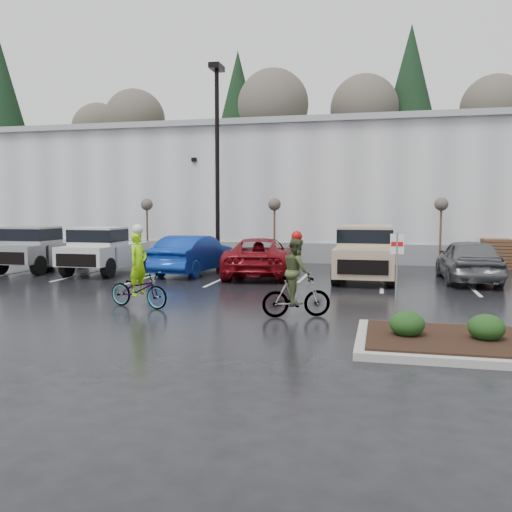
% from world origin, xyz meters
% --- Properties ---
extents(ground, '(120.00, 120.00, 0.00)m').
position_xyz_m(ground, '(0.00, 0.00, 0.00)').
color(ground, black).
rests_on(ground, ground).
extents(warehouse, '(60.50, 15.50, 7.20)m').
position_xyz_m(warehouse, '(0.00, 21.99, 3.65)').
color(warehouse, '#B3B5B8').
rests_on(warehouse, ground).
extents(wooded_ridge, '(80.00, 25.00, 6.00)m').
position_xyz_m(wooded_ridge, '(0.00, 45.00, 3.00)').
color(wooded_ridge, '#253918').
rests_on(wooded_ridge, ground).
extents(lamppost, '(0.50, 1.00, 9.22)m').
position_xyz_m(lamppost, '(-4.00, 12.00, 5.69)').
color(lamppost, black).
rests_on(lamppost, ground).
extents(sapling_west, '(0.60, 0.60, 3.20)m').
position_xyz_m(sapling_west, '(-8.00, 13.00, 2.73)').
color(sapling_west, '#432D1B').
rests_on(sapling_west, ground).
extents(sapling_mid, '(0.60, 0.60, 3.20)m').
position_xyz_m(sapling_mid, '(-1.50, 13.00, 2.73)').
color(sapling_mid, '#432D1B').
rests_on(sapling_mid, ground).
extents(sapling_east, '(0.60, 0.60, 3.20)m').
position_xyz_m(sapling_east, '(6.00, 13.00, 2.73)').
color(sapling_east, '#432D1B').
rests_on(sapling_east, ground).
extents(pallet_stack_a, '(1.20, 1.20, 1.35)m').
position_xyz_m(pallet_stack_a, '(8.50, 14.00, 0.68)').
color(pallet_stack_a, '#432D1B').
rests_on(pallet_stack_a, ground).
extents(shrub_a, '(0.70, 0.70, 0.52)m').
position_xyz_m(shrub_a, '(4.00, -1.00, 0.41)').
color(shrub_a, '#193713').
rests_on(shrub_a, curb_island).
extents(shrub_b, '(0.70, 0.70, 0.52)m').
position_xyz_m(shrub_b, '(5.50, -1.00, 0.41)').
color(shrub_b, '#193713').
rests_on(shrub_b, curb_island).
extents(fire_lane_sign, '(0.30, 0.05, 2.20)m').
position_xyz_m(fire_lane_sign, '(3.80, 0.20, 1.41)').
color(fire_lane_sign, gray).
rests_on(fire_lane_sign, ground).
extents(pickup_silver, '(2.10, 5.20, 1.96)m').
position_xyz_m(pickup_silver, '(-11.04, 8.94, 0.98)').
color(pickup_silver, '#929499').
rests_on(pickup_silver, ground).
extents(pickup_white, '(2.10, 5.20, 1.96)m').
position_xyz_m(pickup_white, '(-7.85, 8.79, 0.98)').
color(pickup_white, beige).
rests_on(pickup_white, ground).
extents(car_blue, '(2.23, 5.03, 1.61)m').
position_xyz_m(car_blue, '(-4.16, 9.12, 0.80)').
color(car_blue, navy).
rests_on(car_blue, ground).
extents(car_red, '(3.25, 5.81, 1.54)m').
position_xyz_m(car_red, '(-1.32, 9.04, 0.77)').
color(car_red, maroon).
rests_on(car_red, ground).
extents(suv_tan, '(2.20, 5.10, 2.06)m').
position_xyz_m(suv_tan, '(2.86, 8.78, 1.03)').
color(suv_tan, tan).
rests_on(suv_tan, ground).
extents(car_grey, '(2.04, 4.81, 1.62)m').
position_xyz_m(car_grey, '(6.61, 9.02, 0.81)').
color(car_grey, '#5B5C5F').
rests_on(car_grey, ground).
extents(cyclist_hivis, '(2.00, 1.09, 2.30)m').
position_xyz_m(cyclist_hivis, '(-3.05, 1.50, 0.71)').
color(cyclist_hivis, '#3F3F44').
rests_on(cyclist_hivis, ground).
extents(cyclist_olive, '(1.74, 1.05, 2.18)m').
position_xyz_m(cyclist_olive, '(1.40, 1.16, 0.80)').
color(cyclist_olive, '#3F3F44').
rests_on(cyclist_olive, ground).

